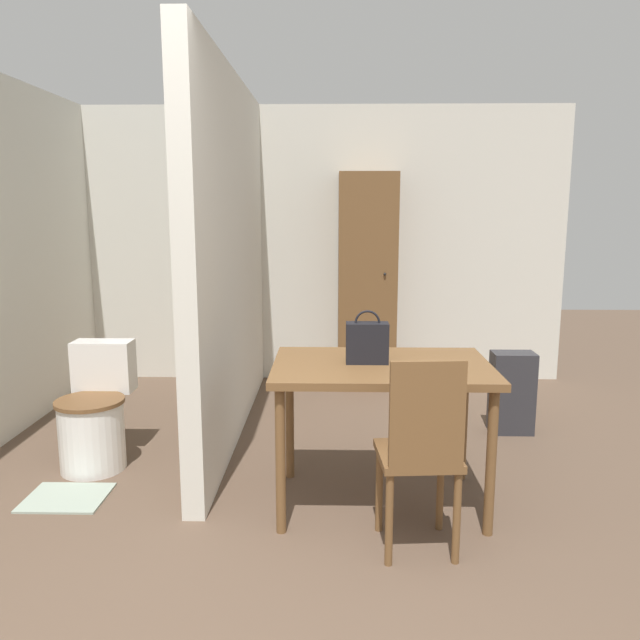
% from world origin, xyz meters
% --- Properties ---
extents(wall_back, '(4.87, 0.12, 2.50)m').
position_xyz_m(wall_back, '(0.00, 3.97, 1.25)').
color(wall_back, silver).
rests_on(wall_back, ground_plane).
extents(partition_wall, '(0.12, 2.77, 2.50)m').
position_xyz_m(partition_wall, '(-0.40, 2.53, 1.25)').
color(partition_wall, silver).
rests_on(partition_wall, ground_plane).
extents(dining_table, '(1.15, 0.77, 0.79)m').
position_xyz_m(dining_table, '(0.58, 1.37, 0.70)').
color(dining_table, brown).
rests_on(dining_table, ground_plane).
extents(wooden_chair, '(0.39, 0.39, 0.96)m').
position_xyz_m(wooden_chair, '(0.72, 0.87, 0.52)').
color(wooden_chair, brown).
rests_on(wooden_chair, ground_plane).
extents(toilet, '(0.42, 0.56, 0.75)m').
position_xyz_m(toilet, '(-1.17, 1.86, 0.31)').
color(toilet, white).
rests_on(toilet, ground_plane).
extents(handbag, '(0.22, 0.10, 0.28)m').
position_xyz_m(handbag, '(0.50, 1.39, 0.90)').
color(handbag, black).
rests_on(handbag, dining_table).
extents(wooden_cabinet, '(0.51, 0.46, 1.90)m').
position_xyz_m(wooden_cabinet, '(0.62, 3.67, 0.95)').
color(wooden_cabinet, brown).
rests_on(wooden_cabinet, ground_plane).
extents(bath_mat, '(0.44, 0.36, 0.01)m').
position_xyz_m(bath_mat, '(-1.17, 1.38, 0.01)').
color(bath_mat, '#99A899').
rests_on(bath_mat, ground_plane).
extents(space_heater, '(0.30, 0.19, 0.59)m').
position_xyz_m(space_heater, '(1.60, 2.50, 0.29)').
color(space_heater, '#2D2D33').
rests_on(space_heater, ground_plane).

